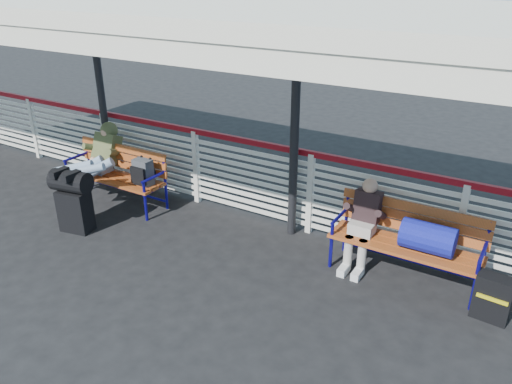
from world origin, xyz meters
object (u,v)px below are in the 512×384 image
Objects in this scene: luggage_stack at (73,199)px; suitcase_side at (493,298)px; bench_right at (418,237)px; companion_person at (363,223)px; bench_left at (123,170)px; traveler_man at (91,164)px.

luggage_stack is 5.53m from suitcase_side.
bench_right is (4.52, 1.25, 0.10)m from luggage_stack.
companion_person is at bearing 7.31° from luggage_stack.
bench_right reaches higher than suitcase_side.
companion_person is (3.84, 1.25, 0.09)m from luggage_stack.
companion_person is at bearing 3.09° from bench_left.
luggage_stack is at bearing -63.30° from traveler_man.
companion_person is (4.18, 0.56, -0.15)m from traveler_man.
traveler_man reaches higher than bench_right.
luggage_stack reaches higher than bench_left.
companion_person is 2.18× the size of suitcase_side.
bench_left is 1.00× the size of bench_right.
bench_left and bench_right have the same top height.
bench_right is at bearing 2.68° from bench_left.
bench_right is at bearing 166.41° from suitcase_side.
bench_right is 0.68m from companion_person.
bench_left is 3.43× the size of suitcase_side.
bench_left reaches higher than suitcase_side.
companion_person is 1.66m from suitcase_side.
bench_left is 3.89m from companion_person.
bench_right is at bearing 0.32° from companion_person.
luggage_stack is 0.81× the size of companion_person.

